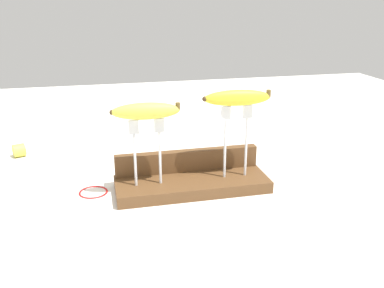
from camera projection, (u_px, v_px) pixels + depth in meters
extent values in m
plane|color=white|center=(192.00, 189.00, 1.16)|extent=(3.00, 3.00, 0.00)
cube|color=brown|center=(192.00, 184.00, 1.16)|extent=(0.41, 0.15, 0.03)
cube|color=brown|center=(187.00, 161.00, 1.20)|extent=(0.40, 0.03, 0.06)
cylinder|color=silver|center=(135.00, 160.00, 1.09)|extent=(0.01, 0.01, 0.14)
cube|color=silver|center=(134.00, 127.00, 1.06)|extent=(0.03, 0.01, 0.04)
cylinder|color=silver|center=(160.00, 158.00, 1.10)|extent=(0.01, 0.01, 0.14)
cube|color=silver|center=(159.00, 126.00, 1.07)|extent=(0.03, 0.01, 0.04)
cylinder|color=silver|center=(225.00, 149.00, 1.14)|extent=(0.01, 0.01, 0.16)
cube|color=silver|center=(226.00, 113.00, 1.10)|extent=(0.03, 0.01, 0.04)
cylinder|color=silver|center=(246.00, 147.00, 1.15)|extent=(0.01, 0.01, 0.16)
cube|color=silver|center=(248.00, 112.00, 1.12)|extent=(0.03, 0.01, 0.04)
ellipsoid|color=#DBD147|center=(146.00, 111.00, 1.05)|extent=(0.17, 0.05, 0.04)
cylinder|color=brown|center=(178.00, 106.00, 1.06)|extent=(0.01, 0.01, 0.02)
sphere|color=#3F2D19|center=(112.00, 113.00, 1.04)|extent=(0.01, 0.01, 0.01)
ellipsoid|color=yellow|center=(237.00, 98.00, 1.10)|extent=(0.18, 0.05, 0.04)
cylinder|color=brown|center=(269.00, 93.00, 1.11)|extent=(0.01, 0.01, 0.02)
sphere|color=#3F2D19|center=(205.00, 99.00, 1.09)|extent=(0.01, 0.01, 0.01)
cylinder|color=silver|center=(236.00, 274.00, 0.81)|extent=(0.01, 0.13, 0.01)
cylinder|color=#B2C138|center=(211.00, 163.00, 1.30)|extent=(0.06, 0.07, 0.04)
cylinder|color=beige|center=(218.00, 165.00, 1.28)|extent=(0.03, 0.02, 0.03)
cylinder|color=#DBD147|center=(19.00, 150.00, 1.39)|extent=(0.05, 0.05, 0.04)
cylinder|color=beige|center=(25.00, 149.00, 1.40)|extent=(0.02, 0.04, 0.04)
torus|color=red|center=(93.00, 192.00, 1.14)|extent=(0.08, 0.08, 0.01)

